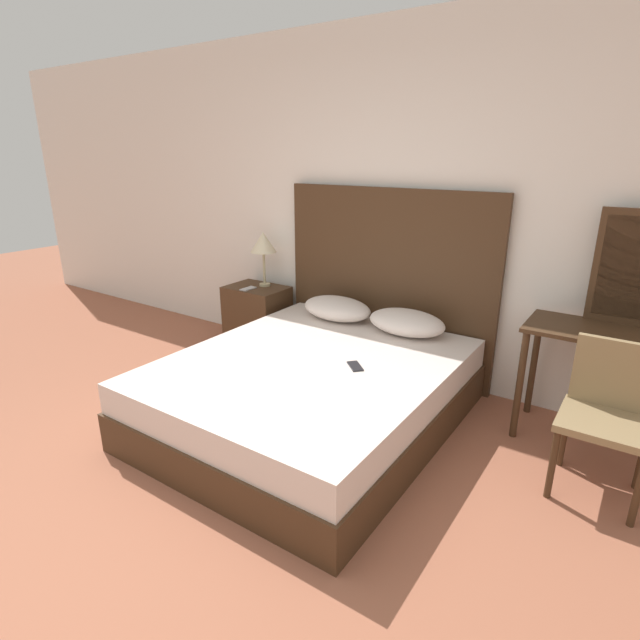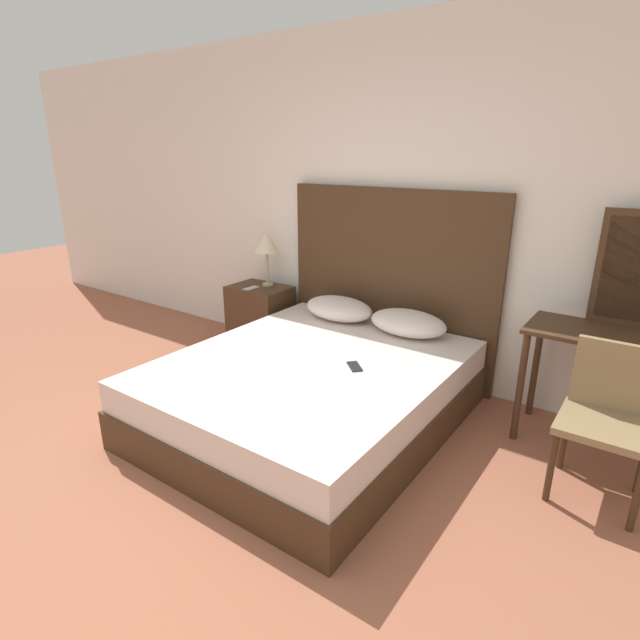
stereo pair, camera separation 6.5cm
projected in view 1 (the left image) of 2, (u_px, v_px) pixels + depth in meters
The scene contains 13 objects.
ground_plane at pixel (116, 558), 2.29m from camera, with size 16.00×16.00×0.00m, color #9E5B42.
wall_back at pixel (390, 208), 3.92m from camera, with size 10.00×0.06×2.70m.
bed at pixel (311, 391), 3.38m from camera, with size 1.72×2.07×0.46m.
headboard at pixel (386, 284), 4.04m from camera, with size 1.81×0.05×1.51m.
pillow_left at pixel (337, 308), 4.07m from camera, with size 0.59×0.36×0.19m.
pillow_right at pixel (407, 322), 3.74m from camera, with size 0.59×0.36×0.19m.
phone_on_bed at pixel (355, 366), 3.20m from camera, with size 0.16×0.15×0.01m.
nightstand at pixel (258, 318), 4.65m from camera, with size 0.54×0.39×0.60m.
table_lamp at pixel (263, 243), 4.46m from camera, with size 0.23×0.23×0.49m.
phone_on_nightstand at pixel (248, 289), 4.48m from camera, with size 0.08×0.15×0.01m.
vanity_desk at pixel (621, 355), 2.96m from camera, with size 1.09×0.47×0.75m.
vanity_mirror at pixel (640, 269), 2.97m from camera, with size 0.51×0.03×0.70m.
chair at pixel (609, 408), 2.64m from camera, with size 0.45×0.41×0.83m.
Camera 1 is at (1.80, -0.97, 1.78)m, focal length 28.00 mm.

